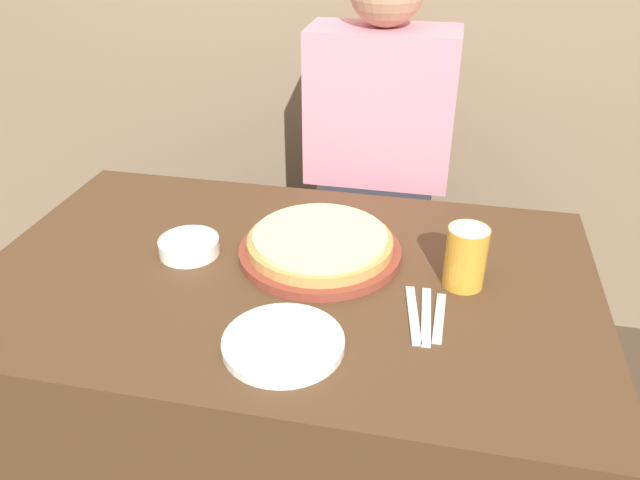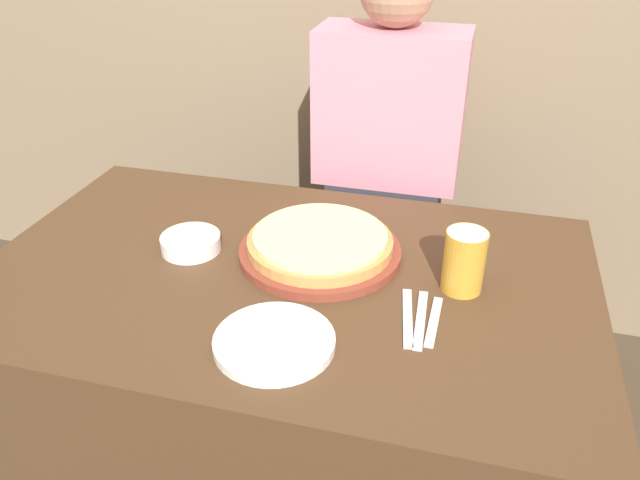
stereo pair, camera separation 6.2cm
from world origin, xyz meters
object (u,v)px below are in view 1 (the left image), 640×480
(fork, at_px, (413,314))
(diner_person, at_px, (376,193))
(dinner_plate, at_px, (283,343))
(spoon, at_px, (439,318))
(side_bowl, at_px, (189,246))
(pizza_on_board, at_px, (320,246))
(beer_glass, at_px, (466,255))
(dinner_knife, at_px, (426,316))

(fork, height_order, diner_person, diner_person)
(dinner_plate, distance_m, fork, 0.26)
(dinner_plate, relative_size, fork, 1.20)
(dinner_plate, height_order, spoon, dinner_plate)
(dinner_plate, bearing_deg, side_bowl, 136.93)
(pizza_on_board, bearing_deg, spoon, -33.43)
(pizza_on_board, distance_m, spoon, 0.33)
(beer_glass, distance_m, side_bowl, 0.61)
(pizza_on_board, distance_m, beer_glass, 0.32)
(dinner_knife, relative_size, diner_person, 0.14)
(pizza_on_board, height_order, diner_person, diner_person)
(dinner_plate, relative_size, side_bowl, 1.64)
(diner_person, bearing_deg, side_bowl, -122.65)
(side_bowl, xyz_separation_m, dinner_knife, (0.54, -0.13, -0.02))
(side_bowl, distance_m, fork, 0.53)
(fork, bearing_deg, side_bowl, 165.92)
(dinner_plate, bearing_deg, fork, 32.85)
(pizza_on_board, height_order, dinner_knife, pizza_on_board)
(diner_person, bearing_deg, pizza_on_board, -97.40)
(pizza_on_board, relative_size, dinner_knife, 1.96)
(diner_person, bearing_deg, spoon, -73.08)
(beer_glass, bearing_deg, dinner_knife, -117.00)
(side_bowl, xyz_separation_m, diner_person, (0.36, 0.55, -0.09))
(side_bowl, height_order, dinner_knife, side_bowl)
(spoon, xyz_separation_m, diner_person, (-0.21, 0.68, -0.08))
(pizza_on_board, bearing_deg, dinner_knife, -36.01)
(dinner_knife, relative_size, spoon, 1.18)
(dinner_plate, bearing_deg, beer_glass, 41.13)
(pizza_on_board, distance_m, dinner_plate, 0.32)
(dinner_plate, height_order, diner_person, diner_person)
(beer_glass, xyz_separation_m, dinner_knife, (-0.07, -0.13, -0.07))
(pizza_on_board, relative_size, spoon, 2.31)
(dinner_knife, xyz_separation_m, diner_person, (-0.18, 0.68, -0.08))
(fork, distance_m, dinner_knife, 0.03)
(dinner_knife, bearing_deg, fork, 180.00)
(dinner_plate, relative_size, spoon, 1.42)
(fork, bearing_deg, diner_person, 103.00)
(dinner_knife, height_order, diner_person, diner_person)
(side_bowl, bearing_deg, beer_glass, 0.16)
(spoon, bearing_deg, fork, 180.00)
(dinner_plate, distance_m, side_bowl, 0.40)
(pizza_on_board, height_order, fork, pizza_on_board)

